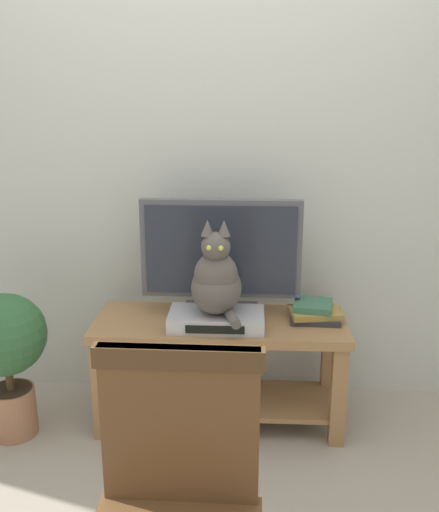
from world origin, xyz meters
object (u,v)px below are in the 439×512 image
Objects in this scene: book_stack at (314,312)px; potted_plant at (6,348)px; cat at (216,280)px; tv_stand at (220,353)px; tv at (221,255)px; wooden_chair at (175,506)px; media_box at (216,320)px.

book_stack is 1.44m from potted_plant.
cat is 1.72× the size of book_stack.
tv is at bearing 89.98° from tv_stand.
book_stack is at bearing 69.40° from wooden_chair.
book_stack is 0.37× the size of potted_plant.
tv reaches higher than potted_plant.
potted_plant reaches higher than tv_stand.
tv is (0.00, 0.08, 0.47)m from tv_stand.
potted_plant reaches higher than book_stack.
book_stack reaches higher than media_box.
tv_stand is 1.70× the size of potted_plant.
book_stack is at bearing -6.69° from tv.
book_stack is at bearing 15.32° from cat.
media_box is 1.21m from wooden_chair.
media_box is at bearing 94.30° from cat.
cat is 1.02m from potted_plant.
tv is at bearing 87.85° from wooden_chair.
cat reaches higher than wooden_chair.
wooden_chair is at bearing -91.92° from cat.
wooden_chair is (-0.05, -1.37, -0.29)m from tv.
potted_plant is at bearing 129.58° from wooden_chair.
potted_plant is (-0.98, -0.26, -0.39)m from tv.
cat reaches higher than media_box.
media_box is 1.69× the size of book_stack.
tv is 1.71× the size of cat.
wooden_chair is 3.66× the size of book_stack.
wooden_chair is at bearing -110.60° from book_stack.
wooden_chair is at bearing -92.15° from tv.
cat is 1.22m from wooden_chair.
tv is 0.31m from media_box.
media_box is at bearing -166.52° from book_stack.
wooden_chair reaches higher than book_stack.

